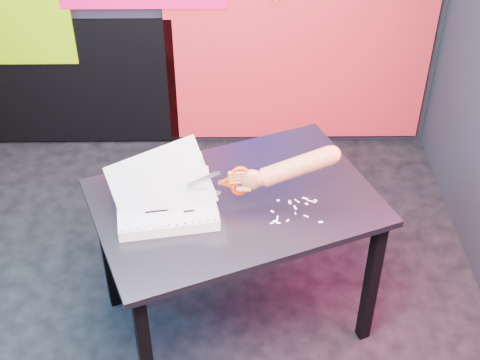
{
  "coord_description": "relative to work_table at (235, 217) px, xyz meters",
  "views": [
    {
      "loc": [
        0.26,
        -2.15,
        2.54
      ],
      "look_at": [
        0.28,
        -0.03,
        0.87
      ],
      "focal_mm": 50.0,
      "sensor_mm": 36.0,
      "label": 1
    }
  ],
  "objects": [
    {
      "name": "room",
      "position": [
        -0.26,
        0.01,
        0.7
      ],
      "size": [
        3.01,
        3.01,
        2.71
      ],
      "color": "black",
      "rests_on": "ground"
    },
    {
      "name": "hand_forearm",
      "position": [
        0.22,
        -0.02,
        0.27
      ],
      "size": [
        0.44,
        0.12,
        0.18
      ],
      "rotation": [
        0.0,
        0.0,
        0.13
      ],
      "color": "brown",
      "rests_on": "work_table"
    },
    {
      "name": "backdrop",
      "position": [
        -0.2,
        1.48,
        0.3
      ],
      "size": [
        2.88,
        0.05,
        2.08
      ],
      "color": "red",
      "rests_on": "ground"
    },
    {
      "name": "scissors",
      "position": [
        0.0,
        -0.04,
        0.23
      ],
      "size": [
        0.25,
        0.04,
        0.14
      ],
      "rotation": [
        0.0,
        0.0,
        0.13
      ],
      "color": "#B2B2B2",
      "rests_on": "printout_stack"
    },
    {
      "name": "printout_stack",
      "position": [
        -0.28,
        -0.08,
        0.12
      ],
      "size": [
        0.47,
        0.35,
        0.3
      ],
      "rotation": [
        0.0,
        0.0,
        0.16
      ],
      "color": "silver",
      "rests_on": "work_table"
    },
    {
      "name": "work_table",
      "position": [
        0.0,
        0.0,
        0.0
      ],
      "size": [
        1.35,
        1.14,
        0.75
      ],
      "rotation": [
        0.0,
        0.0,
        0.38
      ],
      "color": "black",
      "rests_on": "ground"
    },
    {
      "name": "paper_clippings",
      "position": [
        0.25,
        -0.06,
        0.1
      ],
      "size": [
        0.21,
        0.17,
        0.0
      ],
      "color": "silver",
      "rests_on": "work_table"
    }
  ]
}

